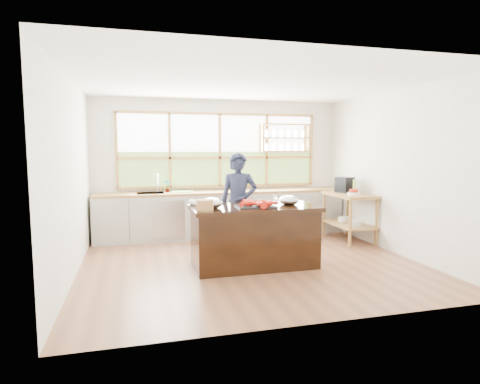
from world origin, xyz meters
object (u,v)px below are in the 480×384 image
object	(u,v)px
cook	(238,204)
espresso_machine	(345,185)
island	(254,236)
wicker_basket	(205,205)

from	to	relation	value
cook	espresso_machine	distance (m)	2.33
island	cook	world-z (taller)	cook
island	cook	size ratio (longest dim) A/B	1.11
espresso_machine	island	bearing A→B (deg)	-169.41
cook	wicker_basket	bearing A→B (deg)	-109.87
island	espresso_machine	world-z (taller)	espresso_machine
island	cook	xyz separation A→B (m)	(-0.05, 0.71, 0.38)
espresso_machine	cook	bearing A→B (deg)	174.53
island	wicker_basket	xyz separation A→B (m)	(-0.77, -0.22, 0.52)
cook	wicker_basket	size ratio (longest dim) A/B	7.20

